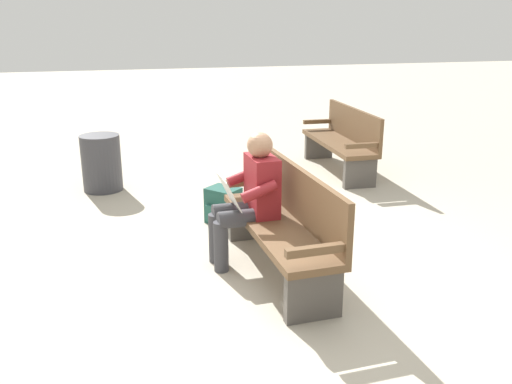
{
  "coord_description": "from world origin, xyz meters",
  "views": [
    {
      "loc": [
        -4.08,
        1.29,
        2.1
      ],
      "look_at": [
        0.14,
        0.15,
        0.7
      ],
      "focal_mm": 38.28,
      "sensor_mm": 36.0,
      "label": 1
    }
  ],
  "objects_px": {
    "person_seated": "(250,196)",
    "bench_far": "(343,140)",
    "trash_bin": "(101,163)",
    "bench_near": "(285,222)",
    "backpack": "(223,206)"
  },
  "relations": [
    {
      "from": "person_seated",
      "to": "bench_far",
      "type": "relative_size",
      "value": 0.65
    },
    {
      "from": "trash_bin",
      "to": "bench_near",
      "type": "bearing_deg",
      "value": -152.1
    },
    {
      "from": "person_seated",
      "to": "bench_far",
      "type": "xyz_separation_m",
      "value": [
        2.6,
        -2.03,
        -0.17
      ]
    },
    {
      "from": "person_seated",
      "to": "backpack",
      "type": "distance_m",
      "value": 1.12
    },
    {
      "from": "trash_bin",
      "to": "backpack",
      "type": "bearing_deg",
      "value": -141.33
    },
    {
      "from": "person_seated",
      "to": "bench_far",
      "type": "bearing_deg",
      "value": -39.87
    },
    {
      "from": "bench_near",
      "to": "bench_far",
      "type": "height_order",
      "value": "same"
    },
    {
      "from": "person_seated",
      "to": "backpack",
      "type": "height_order",
      "value": "person_seated"
    },
    {
      "from": "bench_near",
      "to": "person_seated",
      "type": "distance_m",
      "value": 0.4
    },
    {
      "from": "bench_near",
      "to": "person_seated",
      "type": "height_order",
      "value": "person_seated"
    },
    {
      "from": "person_seated",
      "to": "backpack",
      "type": "bearing_deg",
      "value": -0.38
    },
    {
      "from": "backpack",
      "to": "bench_near",
      "type": "bearing_deg",
      "value": -168.27
    },
    {
      "from": "backpack",
      "to": "trash_bin",
      "type": "distance_m",
      "value": 1.99
    },
    {
      "from": "backpack",
      "to": "person_seated",
      "type": "bearing_deg",
      "value": -178.46
    },
    {
      "from": "bench_near",
      "to": "person_seated",
      "type": "bearing_deg",
      "value": 40.26
    }
  ]
}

